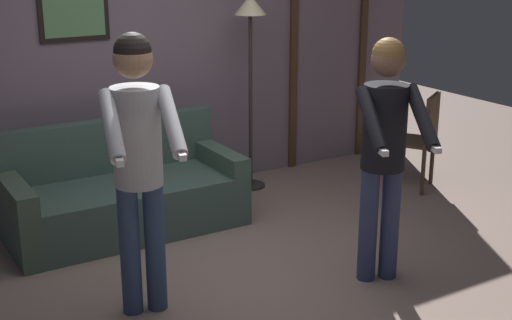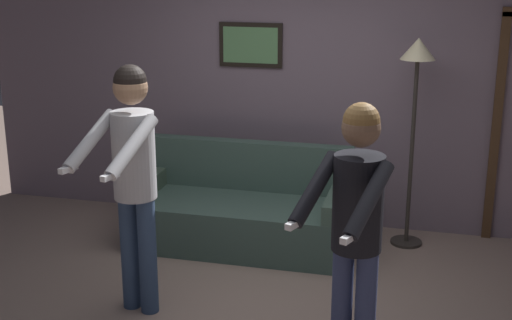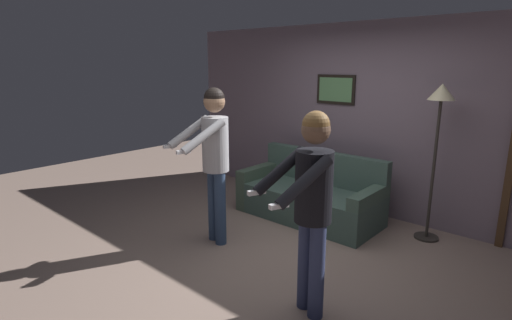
{
  "view_description": "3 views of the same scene",
  "coord_description": "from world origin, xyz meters",
  "px_view_note": "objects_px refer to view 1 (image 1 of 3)",
  "views": [
    {
      "loc": [
        -2.34,
        -4.05,
        2.32
      ],
      "look_at": [
        -0.11,
        -0.38,
        0.98
      ],
      "focal_mm": 50.0,
      "sensor_mm": 36.0,
      "label": 1
    },
    {
      "loc": [
        1.18,
        -4.49,
        2.52
      ],
      "look_at": [
        0.11,
        -0.28,
        1.25
      ],
      "focal_mm": 50.0,
      "sensor_mm": 36.0,
      "label": 2
    },
    {
      "loc": [
        2.44,
        -3.1,
        2.06
      ],
      "look_at": [
        -0.04,
        -0.29,
        1.14
      ],
      "focal_mm": 28.0,
      "sensor_mm": 36.0,
      "label": 3
    }
  ],
  "objects_px": {
    "torchiere_lamp": "(250,34)",
    "person_standing_left": "(138,148)",
    "person_standing_right": "(385,139)",
    "couch": "(124,197)",
    "dining_chair_distant": "(420,136)"
  },
  "relations": [
    {
      "from": "torchiere_lamp",
      "to": "person_standing_left",
      "type": "xyz_separation_m",
      "value": [
        -1.83,
        -1.75,
        -0.38
      ]
    },
    {
      "from": "dining_chair_distant",
      "to": "person_standing_right",
      "type": "bearing_deg",
      "value": -141.02
    },
    {
      "from": "torchiere_lamp",
      "to": "person_standing_right",
      "type": "distance_m",
      "value": 2.23
    },
    {
      "from": "couch",
      "to": "person_standing_right",
      "type": "height_order",
      "value": "person_standing_right"
    },
    {
      "from": "couch",
      "to": "torchiere_lamp",
      "type": "distance_m",
      "value": 1.92
    },
    {
      "from": "dining_chair_distant",
      "to": "torchiere_lamp",
      "type": "bearing_deg",
      "value": 147.19
    },
    {
      "from": "torchiere_lamp",
      "to": "dining_chair_distant",
      "type": "relative_size",
      "value": 1.98
    },
    {
      "from": "person_standing_right",
      "to": "dining_chair_distant",
      "type": "relative_size",
      "value": 1.84
    },
    {
      "from": "person_standing_left",
      "to": "person_standing_right",
      "type": "relative_size",
      "value": 1.05
    },
    {
      "from": "couch",
      "to": "dining_chair_distant",
      "type": "distance_m",
      "value": 2.85
    },
    {
      "from": "person_standing_right",
      "to": "dining_chair_distant",
      "type": "bearing_deg",
      "value": 38.98
    },
    {
      "from": "person_standing_left",
      "to": "dining_chair_distant",
      "type": "height_order",
      "value": "person_standing_left"
    },
    {
      "from": "person_standing_right",
      "to": "torchiere_lamp",
      "type": "bearing_deg",
      "value": 83.68
    },
    {
      "from": "couch",
      "to": "torchiere_lamp",
      "type": "relative_size",
      "value": 1.04
    },
    {
      "from": "torchiere_lamp",
      "to": "person_standing_left",
      "type": "relative_size",
      "value": 1.02
    }
  ]
}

